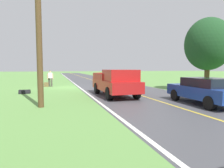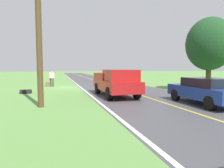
{
  "view_description": "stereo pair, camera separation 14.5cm",
  "coord_description": "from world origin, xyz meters",
  "px_view_note": "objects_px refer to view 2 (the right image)",
  "views": [
    {
      "loc": [
        1.27,
        19.98,
        1.92
      ],
      "look_at": [
        -1.84,
        9.33,
        1.03
      ],
      "focal_mm": 31.67,
      "sensor_mm": 36.0,
      "label": 1
    },
    {
      "loc": [
        1.13,
        20.02,
        1.92
      ],
      "look_at": [
        -1.84,
        9.33,
        1.03
      ],
      "focal_mm": 31.67,
      "sensor_mm": 36.0,
      "label": 2
    }
  ],
  "objects_px": {
    "sedan_mid_oncoming": "(205,90)",
    "hitchhiker_walking": "(52,77)",
    "pickup_truck_passing": "(116,82)",
    "tree_far_side_near": "(210,44)",
    "suitcase_carried": "(48,84)",
    "utility_pole_roadside": "(39,26)"
  },
  "relations": [
    {
      "from": "hitchhiker_walking",
      "to": "sedan_mid_oncoming",
      "type": "distance_m",
      "value": 15.21
    },
    {
      "from": "sedan_mid_oncoming",
      "to": "hitchhiker_walking",
      "type": "bearing_deg",
      "value": -57.81
    },
    {
      "from": "sedan_mid_oncoming",
      "to": "utility_pole_roadside",
      "type": "distance_m",
      "value": 9.06
    },
    {
      "from": "pickup_truck_passing",
      "to": "utility_pole_roadside",
      "type": "xyz_separation_m",
      "value": [
        4.68,
        2.6,
        2.95
      ]
    },
    {
      "from": "suitcase_carried",
      "to": "utility_pole_roadside",
      "type": "xyz_separation_m",
      "value": [
        -0.16,
        11.2,
        3.69
      ]
    },
    {
      "from": "pickup_truck_passing",
      "to": "utility_pole_roadside",
      "type": "distance_m",
      "value": 6.12
    },
    {
      "from": "hitchhiker_walking",
      "to": "suitcase_carried",
      "type": "height_order",
      "value": "hitchhiker_walking"
    },
    {
      "from": "hitchhiker_walking",
      "to": "sedan_mid_oncoming",
      "type": "bearing_deg",
      "value": 122.19
    },
    {
      "from": "suitcase_carried",
      "to": "utility_pole_roadside",
      "type": "distance_m",
      "value": 11.79
    },
    {
      "from": "suitcase_carried",
      "to": "tree_far_side_near",
      "type": "height_order",
      "value": "tree_far_side_near"
    },
    {
      "from": "pickup_truck_passing",
      "to": "tree_far_side_near",
      "type": "relative_size",
      "value": 0.9
    },
    {
      "from": "pickup_truck_passing",
      "to": "hitchhiker_walking",
      "type": "bearing_deg",
      "value": -63.04
    },
    {
      "from": "hitchhiker_walking",
      "to": "tree_far_side_near",
      "type": "distance_m",
      "value": 15.2
    },
    {
      "from": "suitcase_carried",
      "to": "pickup_truck_passing",
      "type": "relative_size",
      "value": 0.08
    },
    {
      "from": "suitcase_carried",
      "to": "utility_pole_roadside",
      "type": "relative_size",
      "value": 0.06
    },
    {
      "from": "sedan_mid_oncoming",
      "to": "utility_pole_roadside",
      "type": "xyz_separation_m",
      "value": [
        8.35,
        -1.55,
        3.16
      ]
    },
    {
      "from": "pickup_truck_passing",
      "to": "sedan_mid_oncoming",
      "type": "height_order",
      "value": "pickup_truck_passing"
    },
    {
      "from": "suitcase_carried",
      "to": "tree_far_side_near",
      "type": "bearing_deg",
      "value": 53.52
    },
    {
      "from": "tree_far_side_near",
      "to": "suitcase_carried",
      "type": "bearing_deg",
      "value": -30.89
    },
    {
      "from": "suitcase_carried",
      "to": "tree_far_side_near",
      "type": "xyz_separation_m",
      "value": [
        -13.05,
        7.81,
        3.65
      ]
    },
    {
      "from": "hitchhiker_walking",
      "to": "tree_far_side_near",
      "type": "bearing_deg",
      "value": 147.9
    },
    {
      "from": "pickup_truck_passing",
      "to": "utility_pole_roadside",
      "type": "relative_size",
      "value": 0.69
    }
  ]
}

